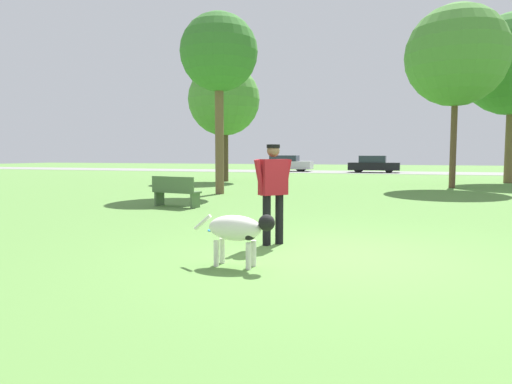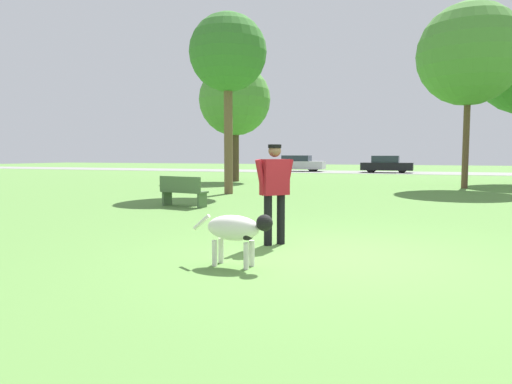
{
  "view_description": "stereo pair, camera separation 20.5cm",
  "coord_description": "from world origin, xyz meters",
  "px_view_note": "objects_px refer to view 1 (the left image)",
  "views": [
    {
      "loc": [
        0.97,
        -6.4,
        1.43
      ],
      "look_at": [
        -1.07,
        -0.25,
        0.9
      ],
      "focal_mm": 32.0,
      "sensor_mm": 36.0,
      "label": 1
    },
    {
      "loc": [
        1.16,
        -6.34,
        1.43
      ],
      "look_at": [
        -1.07,
        -0.25,
        0.9
      ],
      "focal_mm": 32.0,
      "sensor_mm": 36.0,
      "label": 2
    }
  ],
  "objects_px": {
    "dog": "(238,229)",
    "tree_mid_center": "(456,56)",
    "park_bench": "(175,191)",
    "parked_car_silver": "(286,163)",
    "parked_car_black": "(374,164)",
    "frisbee": "(214,230)",
    "tree_near_left": "(219,54)",
    "person": "(273,186)",
    "tree_far_left": "(224,100)"
  },
  "relations": [
    {
      "from": "person",
      "to": "dog",
      "type": "xyz_separation_m",
      "value": [
        -0.02,
        -1.52,
        -0.46
      ]
    },
    {
      "from": "person",
      "to": "frisbee",
      "type": "bearing_deg",
      "value": 98.02
    },
    {
      "from": "tree_far_left",
      "to": "parked_car_silver",
      "type": "relative_size",
      "value": 1.37
    },
    {
      "from": "person",
      "to": "tree_far_left",
      "type": "xyz_separation_m",
      "value": [
        -7.29,
        15.76,
        3.37
      ]
    },
    {
      "from": "tree_far_left",
      "to": "park_bench",
      "type": "distance_m",
      "value": 12.64
    },
    {
      "from": "tree_mid_center",
      "to": "park_bench",
      "type": "bearing_deg",
      "value": -127.65
    },
    {
      "from": "park_bench",
      "to": "parked_car_silver",
      "type": "bearing_deg",
      "value": -71.31
    },
    {
      "from": "dog",
      "to": "tree_near_left",
      "type": "xyz_separation_m",
      "value": [
        -4.46,
        9.96,
        4.55
      ]
    },
    {
      "from": "frisbee",
      "to": "tree_mid_center",
      "type": "xyz_separation_m",
      "value": [
        5.29,
        13.46,
        5.58
      ]
    },
    {
      "from": "parked_car_silver",
      "to": "park_bench",
      "type": "xyz_separation_m",
      "value": [
        3.93,
        -27.09,
        -0.22
      ]
    },
    {
      "from": "frisbee",
      "to": "parked_car_black",
      "type": "xyz_separation_m",
      "value": [
        0.91,
        29.71,
        0.64
      ]
    },
    {
      "from": "frisbee",
      "to": "tree_mid_center",
      "type": "relative_size",
      "value": 0.03
    },
    {
      "from": "tree_mid_center",
      "to": "park_bench",
      "type": "relative_size",
      "value": 5.32
    },
    {
      "from": "person",
      "to": "parked_car_black",
      "type": "distance_m",
      "value": 30.63
    },
    {
      "from": "person",
      "to": "tree_near_left",
      "type": "xyz_separation_m",
      "value": [
        -4.47,
        8.45,
        4.09
      ]
    },
    {
      "from": "parked_car_black",
      "to": "park_bench",
      "type": "bearing_deg",
      "value": -97.02
    },
    {
      "from": "tree_mid_center",
      "to": "parked_car_silver",
      "type": "distance_m",
      "value": 21.18
    },
    {
      "from": "person",
      "to": "frisbee",
      "type": "xyz_separation_m",
      "value": [
        -1.42,
        0.91,
        -0.93
      ]
    },
    {
      "from": "park_bench",
      "to": "tree_near_left",
      "type": "bearing_deg",
      "value": -73.17
    },
    {
      "from": "person",
      "to": "frisbee",
      "type": "relative_size",
      "value": 6.5
    },
    {
      "from": "parked_car_silver",
      "to": "tree_mid_center",
      "type": "bearing_deg",
      "value": -56.8
    },
    {
      "from": "tree_far_left",
      "to": "tree_near_left",
      "type": "distance_m",
      "value": 7.86
    },
    {
      "from": "person",
      "to": "tree_mid_center",
      "type": "height_order",
      "value": "tree_mid_center"
    },
    {
      "from": "tree_mid_center",
      "to": "parked_car_black",
      "type": "bearing_deg",
      "value": 105.09
    },
    {
      "from": "dog",
      "to": "park_bench",
      "type": "height_order",
      "value": "park_bench"
    },
    {
      "from": "parked_car_black",
      "to": "park_bench",
      "type": "relative_size",
      "value": 2.73
    },
    {
      "from": "person",
      "to": "tree_mid_center",
      "type": "bearing_deg",
      "value": 25.74
    },
    {
      "from": "tree_near_left",
      "to": "parked_car_silver",
      "type": "relative_size",
      "value": 1.43
    },
    {
      "from": "dog",
      "to": "tree_far_left",
      "type": "bearing_deg",
      "value": 115.54
    },
    {
      "from": "tree_near_left",
      "to": "park_bench",
      "type": "height_order",
      "value": "tree_near_left"
    },
    {
      "from": "person",
      "to": "tree_near_left",
      "type": "distance_m",
      "value": 10.4
    },
    {
      "from": "frisbee",
      "to": "parked_car_black",
      "type": "height_order",
      "value": "parked_car_black"
    },
    {
      "from": "tree_near_left",
      "to": "parked_car_black",
      "type": "relative_size",
      "value": 1.64
    },
    {
      "from": "tree_mid_center",
      "to": "park_bench",
      "type": "distance_m",
      "value": 13.87
    },
    {
      "from": "tree_far_left",
      "to": "park_bench",
      "type": "bearing_deg",
      "value": -74.14
    },
    {
      "from": "dog",
      "to": "tree_mid_center",
      "type": "xyz_separation_m",
      "value": [
        3.89,
        15.89,
        5.11
      ]
    },
    {
      "from": "parked_car_black",
      "to": "tree_far_left",
      "type": "bearing_deg",
      "value": -114.01
    },
    {
      "from": "tree_far_left",
      "to": "tree_mid_center",
      "type": "bearing_deg",
      "value": -7.05
    },
    {
      "from": "person",
      "to": "park_bench",
      "type": "bearing_deg",
      "value": 84.56
    },
    {
      "from": "tree_near_left",
      "to": "parked_car_silver",
      "type": "height_order",
      "value": "tree_near_left"
    },
    {
      "from": "person",
      "to": "dog",
      "type": "relative_size",
      "value": 1.41
    },
    {
      "from": "frisbee",
      "to": "parked_car_silver",
      "type": "xyz_separation_m",
      "value": [
        -6.51,
        30.35,
        0.66
      ]
    },
    {
      "from": "person",
      "to": "tree_mid_center",
      "type": "relative_size",
      "value": 0.21
    },
    {
      "from": "dog",
      "to": "tree_near_left",
      "type": "bearing_deg",
      "value": 116.82
    },
    {
      "from": "tree_near_left",
      "to": "frisbee",
      "type": "bearing_deg",
      "value": -67.91
    },
    {
      "from": "person",
      "to": "tree_far_left",
      "type": "bearing_deg",
      "value": 65.64
    },
    {
      "from": "person",
      "to": "tree_mid_center",
      "type": "distance_m",
      "value": 15.6
    },
    {
      "from": "dog",
      "to": "frisbee",
      "type": "bearing_deg",
      "value": 122.64
    },
    {
      "from": "tree_far_left",
      "to": "parked_car_black",
      "type": "xyz_separation_m",
      "value": [
        6.78,
        14.87,
        -3.66
      ]
    },
    {
      "from": "tree_near_left",
      "to": "parked_car_black",
      "type": "distance_m",
      "value": 22.96
    }
  ]
}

